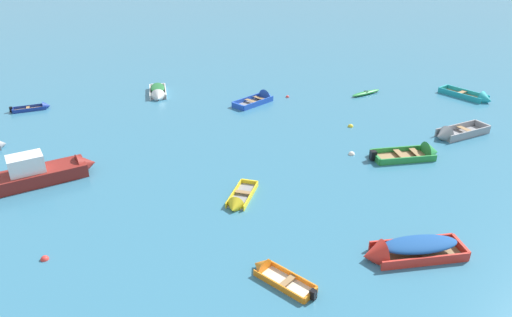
% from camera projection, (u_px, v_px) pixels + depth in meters
% --- Properties ---
extents(kayak_green_far_left, '(3.11, 1.99, 0.31)m').
position_uv_depth(kayak_green_far_left, '(366.00, 93.00, 40.55)').
color(kayak_green_far_left, '#288C3D').
rests_on(kayak_green_far_left, ground_plane).
extents(rowboat_white_midfield_left, '(1.81, 4.00, 1.27)m').
position_uv_depth(rowboat_white_midfield_left, '(158.00, 93.00, 40.07)').
color(rowboat_white_midfield_left, gray).
rests_on(rowboat_white_midfield_left, ground_plane).
extents(rowboat_yellow_near_right, '(2.01, 3.28, 0.93)m').
position_uv_depth(rowboat_yellow_near_right, '(238.00, 203.00, 24.35)').
color(rowboat_yellow_near_right, gray).
rests_on(rowboat_yellow_near_right, ground_plane).
extents(rowboat_turquoise_back_row_left, '(3.58, 4.50, 1.29)m').
position_uv_depth(rowboat_turquoise_back_row_left, '(476.00, 98.00, 39.24)').
color(rowboat_turquoise_back_row_left, '#99754C').
rests_on(rowboat_turquoise_back_row_left, ground_plane).
extents(rowboat_deep_blue_far_right, '(3.00, 1.66, 0.81)m').
position_uv_depth(rowboat_deep_blue_far_right, '(39.00, 107.00, 37.33)').
color(rowboat_deep_blue_far_right, '#99754C').
rests_on(rowboat_deep_blue_far_right, ground_plane).
extents(motor_launch_maroon_back_row_center, '(5.85, 3.94, 2.08)m').
position_uv_depth(motor_launch_maroon_back_row_center, '(46.00, 171.00, 26.58)').
color(motor_launch_maroon_back_row_center, maroon).
rests_on(motor_launch_maroon_back_row_center, ground_plane).
extents(rowboat_blue_cluster_outer, '(3.87, 3.62, 1.32)m').
position_uv_depth(rowboat_blue_cluster_outer, '(262.00, 99.00, 39.07)').
color(rowboat_blue_cluster_outer, gray).
rests_on(rowboat_blue_cluster_outer, ground_plane).
extents(rowboat_orange_outer_right, '(2.70, 2.76, 0.88)m').
position_uv_depth(rowboat_orange_outer_right, '(271.00, 273.00, 19.39)').
color(rowboat_orange_outer_right, beige).
rests_on(rowboat_orange_outer_right, ground_plane).
extents(rowboat_red_near_camera, '(4.72, 1.80, 1.36)m').
position_uv_depth(rowboat_red_near_camera, '(403.00, 250.00, 20.37)').
color(rowboat_red_near_camera, '#99754C').
rests_on(rowboat_red_near_camera, ground_plane).
extents(rowboat_grey_far_back, '(4.65, 2.90, 1.26)m').
position_uv_depth(rowboat_grey_far_back, '(452.00, 134.00, 32.18)').
color(rowboat_grey_far_back, gray).
rests_on(rowboat_grey_far_back, ground_plane).
extents(rowboat_green_center, '(4.62, 1.93, 1.46)m').
position_uv_depth(rowboat_green_center, '(419.00, 154.00, 29.49)').
color(rowboat_green_center, '#99754C').
rests_on(rowboat_green_center, ground_plane).
extents(mooring_buoy_between_boats_left, '(0.41, 0.41, 0.41)m').
position_uv_depth(mooring_buoy_between_boats_left, '(352.00, 154.00, 29.85)').
color(mooring_buoy_between_boats_left, silver).
rests_on(mooring_buoy_between_boats_left, ground_plane).
extents(mooring_buoy_far_field, '(0.36, 0.36, 0.36)m').
position_uv_depth(mooring_buoy_far_field, '(45.00, 259.00, 20.38)').
color(mooring_buoy_far_field, red).
rests_on(mooring_buoy_far_field, ground_plane).
extents(mooring_buoy_central, '(0.40, 0.40, 0.40)m').
position_uv_depth(mooring_buoy_central, '(351.00, 127.00, 34.03)').
color(mooring_buoy_central, yellow).
rests_on(mooring_buoy_central, ground_plane).
extents(mooring_buoy_trailing, '(0.31, 0.31, 0.31)m').
position_uv_depth(mooring_buoy_trailing, '(287.00, 97.00, 39.98)').
color(mooring_buoy_trailing, red).
rests_on(mooring_buoy_trailing, ground_plane).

